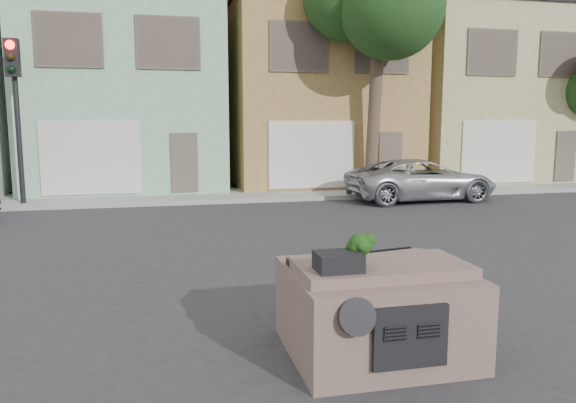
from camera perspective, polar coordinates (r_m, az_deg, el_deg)
name	(u,v)px	position (r m, az deg, el deg)	size (l,w,h in m)	color
ground_plane	(308,281)	(9.59, 2.07, -8.09)	(120.00, 120.00, 0.00)	#303033
sidewalk	(230,195)	(19.71, -5.91, 0.64)	(40.00, 3.00, 0.15)	gray
townhouse_mint	(128,92)	(23.43, -15.99, 10.66)	(7.20, 8.20, 7.55)	#88B991
townhouse_tan	(311,94)	(24.26, 2.32, 10.88)	(7.20, 8.20, 7.55)	olive
townhouse_beige	(470,95)	(27.22, 17.98, 10.22)	(7.20, 8.20, 7.55)	tan
silver_pickup	(421,200)	(19.43, 13.33, 0.12)	(2.31, 5.00, 1.39)	#A9ABB1
traffic_signal	(17,125)	(18.83, -25.81, 7.05)	(0.40, 0.40, 5.10)	black
tree_near	(374,74)	(20.15, 8.78, 12.65)	(4.40, 4.00, 8.50)	#1C3E16
car_dashboard	(376,307)	(6.71, 8.90, -10.49)	(2.00, 1.80, 1.12)	brown
instrument_hump	(338,262)	(6.01, 5.13, -6.09)	(0.48, 0.38, 0.20)	black
wiper_arm	(387,250)	(7.00, 9.98, -4.87)	(0.70, 0.03, 0.02)	black
broccoli	(360,249)	(6.19, 7.29, -4.86)	(0.31, 0.31, 0.38)	black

